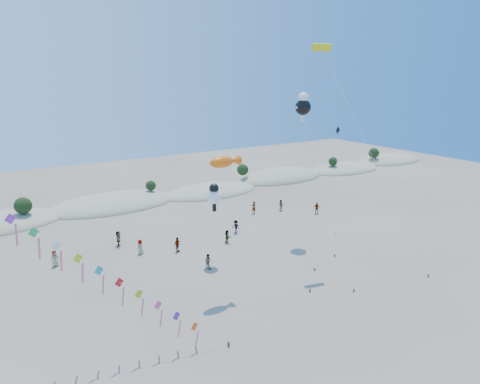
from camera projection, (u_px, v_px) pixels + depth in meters
The scene contains 7 objects.
dune_ridge at pixel (121, 204), 60.76m from camera, with size 145.30×11.49×5.57m.
fish_kite at pixel (225, 162), 33.60m from camera, with size 10.61×7.49×12.12m.
cartoon_kite_low at pixel (214, 195), 40.10m from camera, with size 4.78×11.06×8.30m.
cartoon_kite_high at pixel (303, 105), 44.76m from camera, with size 5.86×9.28×16.92m.
parafoil_kite at pixel (325, 54), 37.91m from camera, with size 6.96×10.53×21.56m.
dark_kite at pixel (337, 162), 48.00m from camera, with size 8.14×8.35×12.67m.
beachgoers at pixel (201, 232), 47.46m from camera, with size 34.73×12.62×1.77m.
Camera 1 is at (-14.36, -13.67, 18.18)m, focal length 30.00 mm.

